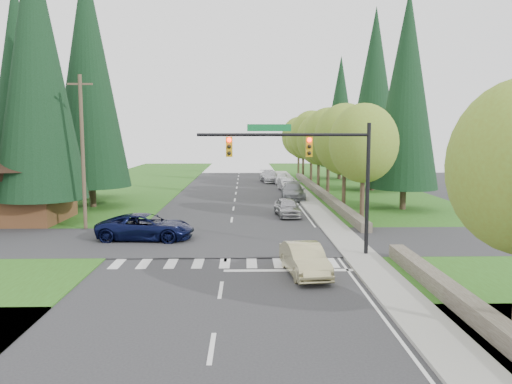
{
  "coord_description": "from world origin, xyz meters",
  "views": [
    {
      "loc": [
        1.0,
        -20.49,
        6.23
      ],
      "look_at": [
        1.64,
        9.02,
        2.8
      ],
      "focal_mm": 35.0,
      "sensor_mm": 36.0,
      "label": 1
    }
  ],
  "objects_px": {
    "suv_navy": "(146,227)",
    "parked_car_e": "(270,176)",
    "sedan_champagne": "(305,259)",
    "parked_car_d": "(282,178)",
    "parked_car_a": "(287,207)",
    "parked_car_c": "(287,184)",
    "parked_car_b": "(293,191)"
  },
  "relations": [
    {
      "from": "parked_car_c",
      "to": "parked_car_d",
      "type": "bearing_deg",
      "value": 85.0
    },
    {
      "from": "suv_navy",
      "to": "parked_car_c",
      "type": "height_order",
      "value": "suv_navy"
    },
    {
      "from": "suv_navy",
      "to": "parked_car_a",
      "type": "xyz_separation_m",
      "value": [
        9.07,
        8.28,
        -0.08
      ]
    },
    {
      "from": "parked_car_e",
      "to": "suv_navy",
      "type": "bearing_deg",
      "value": -112.0
    },
    {
      "from": "sedan_champagne",
      "to": "parked_car_e",
      "type": "relative_size",
      "value": 0.81
    },
    {
      "from": "sedan_champagne",
      "to": "parked_car_a",
      "type": "relative_size",
      "value": 1.03
    },
    {
      "from": "parked_car_b",
      "to": "parked_car_e",
      "type": "height_order",
      "value": "parked_car_b"
    },
    {
      "from": "parked_car_a",
      "to": "parked_car_c",
      "type": "distance_m",
      "value": 17.32
    },
    {
      "from": "parked_car_d",
      "to": "parked_car_a",
      "type": "bearing_deg",
      "value": -90.16
    },
    {
      "from": "sedan_champagne",
      "to": "parked_car_d",
      "type": "relative_size",
      "value": 1.01
    },
    {
      "from": "suv_navy",
      "to": "parked_car_c",
      "type": "bearing_deg",
      "value": -17.51
    },
    {
      "from": "sedan_champagne",
      "to": "suv_navy",
      "type": "xyz_separation_m",
      "value": [
        -8.5,
        7.52,
        0.09
      ]
    },
    {
      "from": "sedan_champagne",
      "to": "parked_car_b",
      "type": "height_order",
      "value": "parked_car_b"
    },
    {
      "from": "parked_car_b",
      "to": "parked_car_c",
      "type": "distance_m",
      "value": 7.22
    },
    {
      "from": "parked_car_a",
      "to": "parked_car_b",
      "type": "distance_m",
      "value": 10.14
    },
    {
      "from": "parked_car_d",
      "to": "parked_car_e",
      "type": "relative_size",
      "value": 0.8
    },
    {
      "from": "parked_car_a",
      "to": "parked_car_c",
      "type": "height_order",
      "value": "parked_car_c"
    },
    {
      "from": "parked_car_a",
      "to": "parked_car_b",
      "type": "bearing_deg",
      "value": 75.93
    },
    {
      "from": "parked_car_b",
      "to": "parked_car_c",
      "type": "height_order",
      "value": "parked_car_b"
    },
    {
      "from": "suv_navy",
      "to": "sedan_champagne",
      "type": "bearing_deg",
      "value": -126.75
    },
    {
      "from": "parked_car_b",
      "to": "parked_car_e",
      "type": "relative_size",
      "value": 1.03
    },
    {
      "from": "suv_navy",
      "to": "parked_car_d",
      "type": "height_order",
      "value": "suv_navy"
    },
    {
      "from": "parked_car_c",
      "to": "sedan_champagne",
      "type": "bearing_deg",
      "value": -98.42
    },
    {
      "from": "parked_car_a",
      "to": "parked_car_e",
      "type": "relative_size",
      "value": 0.79
    },
    {
      "from": "parked_car_b",
      "to": "parked_car_d",
      "type": "distance_m",
      "value": 14.61
    },
    {
      "from": "parked_car_b",
      "to": "suv_navy",
      "type": "bearing_deg",
      "value": -117.28
    },
    {
      "from": "sedan_champagne",
      "to": "parked_car_c",
      "type": "xyz_separation_m",
      "value": [
        1.97,
        33.07,
        0.03
      ]
    },
    {
      "from": "suv_navy",
      "to": "parked_car_b",
      "type": "bearing_deg",
      "value": -24.97
    },
    {
      "from": "suv_navy",
      "to": "parked_car_a",
      "type": "height_order",
      "value": "suv_navy"
    },
    {
      "from": "parked_car_a",
      "to": "parked_car_d",
      "type": "height_order",
      "value": "parked_car_d"
    },
    {
      "from": "suv_navy",
      "to": "parked_car_a",
      "type": "relative_size",
      "value": 1.37
    },
    {
      "from": "suv_navy",
      "to": "parked_car_e",
      "type": "height_order",
      "value": "suv_navy"
    }
  ]
}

